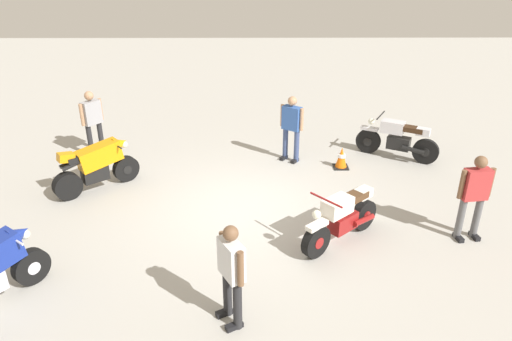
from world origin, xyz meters
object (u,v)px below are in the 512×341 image
Objects in this scene: person_in_gray_shirt at (92,119)px; person_in_blue_shirt at (292,125)px; person_in_white_shirt at (231,270)px; motorcycle_silver_cruiser at (398,139)px; motorcycle_cream_vintage at (342,218)px; traffic_cone at (341,158)px; person_in_red_shirt at (474,193)px; motorcycle_orange_sportbike at (97,165)px.

person_in_blue_shirt is (-5.03, 0.42, -0.01)m from person_in_gray_shirt.
person_in_gray_shirt is 1.05× the size of person_in_white_shirt.
motorcycle_silver_cruiser is 7.04m from person_in_white_shirt.
motorcycle_cream_vintage is 7.01m from person_in_gray_shirt.
person_in_white_shirt reaches higher than traffic_cone.
person_in_gray_shirt is at bearing -124.70° from person_in_red_shirt.
traffic_cone is at bearing -158.05° from person_in_red_shirt.
person_in_gray_shirt is 7.18m from person_in_white_shirt.
motorcycle_cream_vintage reaches higher than traffic_cone.
person_in_gray_shirt reaches higher than person_in_blue_shirt.
person_in_red_shirt reaches higher than motorcycle_orange_sportbike.
motorcycle_orange_sportbike is 7.67m from person_in_red_shirt.
traffic_cone is at bearing -151.67° from person_in_gray_shirt.
person_in_blue_shirt is at bearing -131.75° from person_in_white_shirt.
person_in_white_shirt is (3.96, 5.81, 0.38)m from motorcycle_silver_cruiser.
person_in_gray_shirt is at bearing 26.56° from motorcycle_silver_cruiser.
person_in_blue_shirt is at bearing -148.08° from person_in_red_shirt.
person_in_gray_shirt is at bearing -77.01° from motorcycle_cream_vintage.
motorcycle_silver_cruiser is at bearing 127.91° from person_in_blue_shirt.
traffic_cone is at bearing -141.07° from motorcycle_cream_vintage.
motorcycle_cream_vintage is at bearing 80.26° from traffic_cone.
person_in_red_shirt is (-7.40, 1.98, 0.35)m from motorcycle_orange_sportbike.
person_in_gray_shirt is 8.96m from person_in_red_shirt.
person_in_red_shirt reaches higher than traffic_cone.
motorcycle_silver_cruiser is 1.12× the size of person_in_gray_shirt.
person_in_gray_shirt reaches higher than motorcycle_orange_sportbike.
person_in_white_shirt is at bearing 84.53° from motorcycle_silver_cruiser.
motorcycle_cream_vintage is 2.41m from person_in_red_shirt.
person_in_red_shirt is 3.13× the size of traffic_cone.
motorcycle_silver_cruiser is at bearing -26.27° from motorcycle_orange_sportbike.
person_in_gray_shirt is 1.02× the size of person_in_red_shirt.
person_in_red_shirt is (-4.27, -2.15, 0.04)m from person_in_white_shirt.
person_in_blue_shirt is at bearing -21.01° from traffic_cone.
motorcycle_orange_sportbike is at bearing 11.08° from traffic_cone.
person_in_gray_shirt reaches higher than person_in_red_shirt.
person_in_white_shirt is 3.03× the size of traffic_cone.
motorcycle_cream_vintage is 0.94× the size of person_in_blue_shirt.
motorcycle_cream_vintage is at bearing -62.19° from motorcycle_orange_sportbike.
motorcycle_orange_sportbike is 5.71m from traffic_cone.
motorcycle_silver_cruiser reaches higher than traffic_cone.
traffic_cone is at bearing 104.53° from person_in_blue_shirt.
motorcycle_cream_vintage is 0.98× the size of person_in_white_shirt.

